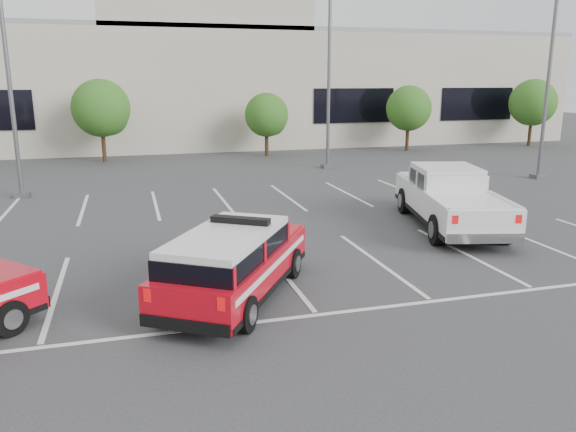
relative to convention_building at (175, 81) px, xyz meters
name	(u,v)px	position (x,y,z in m)	size (l,w,h in m)	color
ground	(282,272)	(-0.18, -31.86, -4.72)	(120.00, 120.00, 0.00)	#343436
stall_markings	(246,228)	(-0.18, -27.36, -4.71)	(23.00, 15.00, 0.01)	silver
convention_building	(175,81)	(0.00, 0.00, 0.00)	(60.00, 16.99, 13.20)	beige
tree_mid_left	(103,110)	(-5.09, -9.82, -1.68)	(3.37, 3.37, 4.85)	#3F2B19
tree_mid_right	(268,116)	(4.91, -9.82, -2.22)	(2.77, 2.77, 3.99)	#3F2B19
tree_right	(410,110)	(14.91, -9.82, -1.95)	(3.07, 3.07, 4.42)	#3F2B19
tree_far_right	(533,104)	(24.91, -9.82, -1.68)	(3.37, 3.37, 4.85)	#3F2B19
light_pole_left	(8,69)	(-8.18, -19.86, 0.47)	(0.90, 0.60, 10.24)	#59595E
light_pole_mid	(329,72)	(6.82, -15.86, 0.47)	(0.90, 0.60, 10.24)	#59595E
light_pole_right	(549,71)	(15.82, -21.86, 0.47)	(0.90, 0.60, 10.24)	#59595E
fire_chief_suv	(234,268)	(-1.67, -33.33, -3.99)	(4.29, 5.28, 1.79)	#B50815
white_pickup	(449,204)	(6.39, -29.00, -3.94)	(3.70, 6.75, 1.97)	silver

